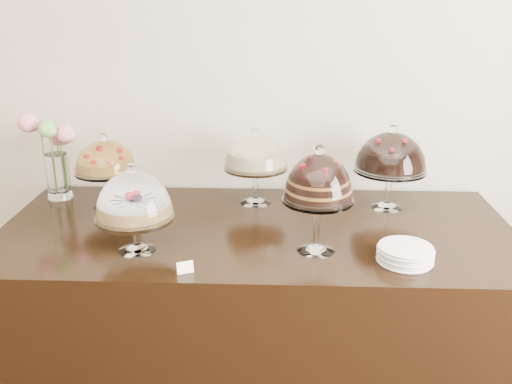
{
  "coord_description": "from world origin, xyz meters",
  "views": [
    {
      "loc": [
        0.26,
        0.2,
        1.87
      ],
      "look_at": [
        0.17,
        2.4,
        1.08
      ],
      "focal_mm": 40.0,
      "sensor_mm": 36.0,
      "label": 1
    }
  ],
  "objects_px": {
    "cake_stand_cheesecake": "(256,155)",
    "cake_stand_dark_choco": "(391,155)",
    "cake_stand_choco_layer": "(318,182)",
    "cake_stand_fruit_tart": "(105,160)",
    "display_counter": "(256,318)",
    "plate_stack": "(405,254)",
    "flower_vase": "(54,151)",
    "cake_stand_sugar_sponge": "(134,200)"
  },
  "relations": [
    {
      "from": "cake_stand_cheesecake",
      "to": "cake_stand_dark_choco",
      "type": "bearing_deg",
      "value": -3.52
    },
    {
      "from": "cake_stand_choco_layer",
      "to": "cake_stand_fruit_tart",
      "type": "relative_size",
      "value": 1.21
    },
    {
      "from": "display_counter",
      "to": "cake_stand_dark_choco",
      "type": "height_order",
      "value": "cake_stand_dark_choco"
    },
    {
      "from": "display_counter",
      "to": "cake_stand_choco_layer",
      "type": "height_order",
      "value": "cake_stand_choco_layer"
    },
    {
      "from": "cake_stand_dark_choco",
      "to": "cake_stand_choco_layer",
      "type": "bearing_deg",
      "value": -126.72
    },
    {
      "from": "cake_stand_dark_choco",
      "to": "cake_stand_fruit_tart",
      "type": "bearing_deg",
      "value": -178.32
    },
    {
      "from": "display_counter",
      "to": "plate_stack",
      "type": "distance_m",
      "value": 0.8
    },
    {
      "from": "cake_stand_cheesecake",
      "to": "cake_stand_fruit_tart",
      "type": "bearing_deg",
      "value": -173.65
    },
    {
      "from": "flower_vase",
      "to": "cake_stand_choco_layer",
      "type": "bearing_deg",
      "value": -24.62
    },
    {
      "from": "display_counter",
      "to": "flower_vase",
      "type": "xyz_separation_m",
      "value": [
        -0.99,
        0.34,
        0.68
      ]
    },
    {
      "from": "cake_stand_choco_layer",
      "to": "cake_stand_fruit_tart",
      "type": "height_order",
      "value": "cake_stand_choco_layer"
    },
    {
      "from": "display_counter",
      "to": "cake_stand_cheesecake",
      "type": "xyz_separation_m",
      "value": [
        -0.02,
        0.3,
        0.68
      ]
    },
    {
      "from": "cake_stand_dark_choco",
      "to": "flower_vase",
      "type": "bearing_deg",
      "value": 177.08
    },
    {
      "from": "cake_stand_sugar_sponge",
      "to": "cake_stand_dark_choco",
      "type": "height_order",
      "value": "cake_stand_dark_choco"
    },
    {
      "from": "cake_stand_choco_layer",
      "to": "cake_stand_fruit_tart",
      "type": "xyz_separation_m",
      "value": [
        -0.95,
        0.44,
        -0.06
      ]
    },
    {
      "from": "cake_stand_choco_layer",
      "to": "cake_stand_sugar_sponge",
      "type": "bearing_deg",
      "value": -178.26
    },
    {
      "from": "cake_stand_sugar_sponge",
      "to": "plate_stack",
      "type": "height_order",
      "value": "cake_stand_sugar_sponge"
    },
    {
      "from": "cake_stand_choco_layer",
      "to": "flower_vase",
      "type": "height_order",
      "value": "cake_stand_choco_layer"
    },
    {
      "from": "cake_stand_sugar_sponge",
      "to": "cake_stand_dark_choco",
      "type": "relative_size",
      "value": 0.9
    },
    {
      "from": "flower_vase",
      "to": "plate_stack",
      "type": "bearing_deg",
      "value": -22.5
    },
    {
      "from": "flower_vase",
      "to": "cake_stand_dark_choco",
      "type": "bearing_deg",
      "value": -2.92
    },
    {
      "from": "flower_vase",
      "to": "display_counter",
      "type": "bearing_deg",
      "value": -19.22
    },
    {
      "from": "flower_vase",
      "to": "plate_stack",
      "type": "relative_size",
      "value": 2.06
    },
    {
      "from": "cake_stand_choco_layer",
      "to": "display_counter",
      "type": "bearing_deg",
      "value": 137.81
    },
    {
      "from": "cake_stand_sugar_sponge",
      "to": "cake_stand_choco_layer",
      "type": "bearing_deg",
      "value": 1.74
    },
    {
      "from": "cake_stand_sugar_sponge",
      "to": "cake_stand_fruit_tart",
      "type": "xyz_separation_m",
      "value": [
        -0.25,
        0.47,
        0.02
      ]
    },
    {
      "from": "cake_stand_choco_layer",
      "to": "cake_stand_cheesecake",
      "type": "xyz_separation_m",
      "value": [
        -0.26,
        0.52,
        -0.05
      ]
    },
    {
      "from": "flower_vase",
      "to": "cake_stand_fruit_tart",
      "type": "bearing_deg",
      "value": -22.8
    },
    {
      "from": "cake_stand_sugar_sponge",
      "to": "plate_stack",
      "type": "distance_m",
      "value": 1.05
    },
    {
      "from": "cake_stand_sugar_sponge",
      "to": "cake_stand_choco_layer",
      "type": "xyz_separation_m",
      "value": [
        0.7,
        0.02,
        0.07
      ]
    },
    {
      "from": "cake_stand_choco_layer",
      "to": "plate_stack",
      "type": "bearing_deg",
      "value": -14.03
    },
    {
      "from": "cake_stand_choco_layer",
      "to": "cake_stand_dark_choco",
      "type": "xyz_separation_m",
      "value": [
        0.36,
        0.48,
        -0.03
      ]
    },
    {
      "from": "display_counter",
      "to": "cake_stand_fruit_tart",
      "type": "xyz_separation_m",
      "value": [
        -0.7,
        0.23,
        0.68
      ]
    },
    {
      "from": "cake_stand_choco_layer",
      "to": "plate_stack",
      "type": "relative_size",
      "value": 2.08
    },
    {
      "from": "plate_stack",
      "to": "cake_stand_dark_choco",
      "type": "bearing_deg",
      "value": 86.86
    },
    {
      "from": "display_counter",
      "to": "cake_stand_choco_layer",
      "type": "relative_size",
      "value": 5.12
    },
    {
      "from": "cake_stand_dark_choco",
      "to": "plate_stack",
      "type": "xyz_separation_m",
      "value": [
        -0.03,
        -0.56,
        -0.22
      ]
    },
    {
      "from": "display_counter",
      "to": "flower_vase",
      "type": "relative_size",
      "value": 5.19
    },
    {
      "from": "cake_stand_sugar_sponge",
      "to": "cake_stand_cheesecake",
      "type": "relative_size",
      "value": 0.98
    },
    {
      "from": "cake_stand_dark_choco",
      "to": "plate_stack",
      "type": "height_order",
      "value": "cake_stand_dark_choco"
    },
    {
      "from": "display_counter",
      "to": "flower_vase",
      "type": "distance_m",
      "value": 1.25
    },
    {
      "from": "cake_stand_choco_layer",
      "to": "cake_stand_cheesecake",
      "type": "bearing_deg",
      "value": 116.4
    }
  ]
}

